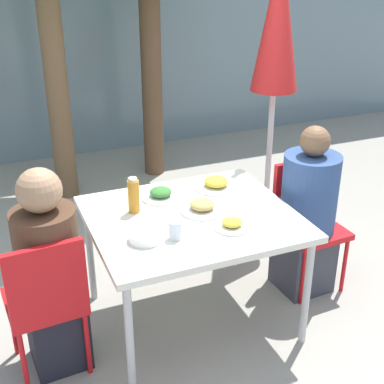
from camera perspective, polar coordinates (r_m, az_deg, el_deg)
ground_plane at (r=3.53m, az=-0.00°, el=-13.28°), size 24.00×24.00×0.00m
building_facade at (r=5.97m, az=-12.76°, el=18.00°), size 10.00×0.20×3.00m
dining_table at (r=3.15m, az=-0.00°, el=-3.42°), size 1.18×1.03×0.75m
chair_left at (r=2.95m, az=-15.31°, el=-10.74°), size 0.43×0.43×0.87m
person_left at (r=2.98m, az=-14.83°, el=-8.77°), size 0.34×0.34×1.20m
chair_right at (r=3.71m, az=12.03°, el=-2.38°), size 0.42×0.42×0.87m
person_right at (r=3.61m, az=12.19°, el=-2.58°), size 0.36×0.36×1.17m
closed_umbrella at (r=3.99m, az=9.05°, el=16.36°), size 0.36×0.36×2.21m
plate_0 at (r=3.32m, az=-3.36°, el=-0.24°), size 0.24×0.24×0.07m
plate_1 at (r=3.15m, az=1.10°, el=-1.59°), size 0.27×0.27×0.07m
plate_2 at (r=2.98m, az=4.29°, el=-3.48°), size 0.20×0.20×0.06m
plate_3 at (r=3.45m, az=2.59°, el=0.87°), size 0.28×0.28×0.08m
bottle at (r=3.13m, az=-6.25°, el=-0.39°), size 0.07×0.07×0.22m
drinking_cup at (r=2.86m, az=-1.79°, el=-4.07°), size 0.07×0.07×0.10m
salad_bowl at (r=2.87m, az=-4.99°, el=-4.72°), size 0.18×0.18×0.05m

